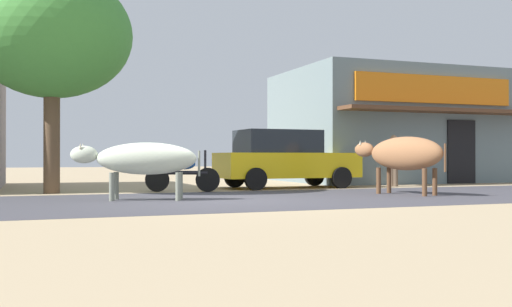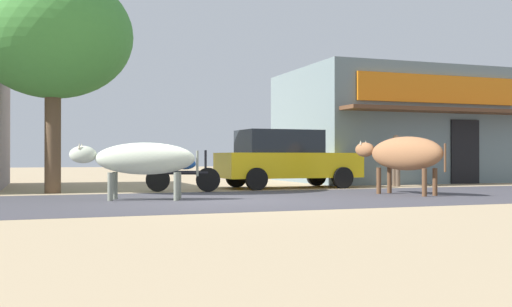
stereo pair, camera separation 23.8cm
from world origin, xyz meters
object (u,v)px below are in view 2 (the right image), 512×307
(roadside_tree, at_px, (53,36))
(cow_far_dark, at_px, (404,154))
(parked_motorcycle, at_px, (184,173))
(cow_near_brown, at_px, (141,159))
(parked_hatchback_car, at_px, (286,158))
(pedestrian_by_shop, at_px, (396,156))

(roadside_tree, distance_m, cow_far_dark, 8.93)
(parked_motorcycle, xyz_separation_m, cow_far_dark, (4.61, -2.85, 0.48))
(roadside_tree, xyz_separation_m, cow_near_brown, (1.68, -3.04, -3.00))
(parked_motorcycle, relative_size, cow_far_dark, 0.72)
(parked_hatchback_car, height_order, pedestrian_by_shop, parked_hatchback_car)
(roadside_tree, relative_size, parked_hatchback_car, 1.34)
(roadside_tree, bearing_deg, parked_hatchback_car, 3.29)
(cow_near_brown, height_order, cow_far_dark, cow_far_dark)
(cow_far_dark, xyz_separation_m, pedestrian_by_shop, (1.98, 3.40, -0.06))
(roadside_tree, relative_size, cow_far_dark, 2.20)
(cow_near_brown, xyz_separation_m, cow_far_dark, (6.07, -0.31, 0.11))
(cow_near_brown, height_order, pedestrian_by_shop, pedestrian_by_shop)
(parked_motorcycle, distance_m, cow_near_brown, 2.96)
(parked_hatchback_car, distance_m, parked_motorcycle, 3.28)
(parked_motorcycle, xyz_separation_m, pedestrian_by_shop, (6.59, 0.55, 0.43))
(parked_motorcycle, distance_m, cow_far_dark, 5.44)
(parked_hatchback_car, height_order, cow_near_brown, parked_hatchback_car)
(parked_hatchback_car, xyz_separation_m, cow_far_dark, (1.47, -3.71, 0.11))
(parked_motorcycle, bearing_deg, roadside_tree, 171.00)
(parked_motorcycle, bearing_deg, cow_far_dark, -31.71)
(cow_near_brown, relative_size, cow_far_dark, 1.05)
(roadside_tree, xyz_separation_m, parked_motorcycle, (3.15, -0.50, -3.37))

